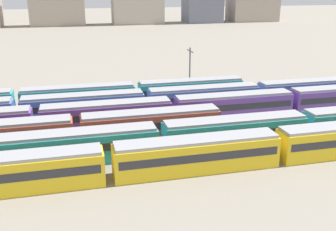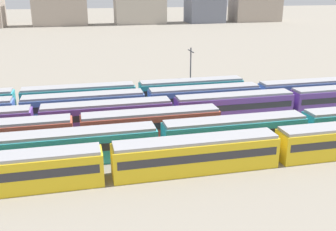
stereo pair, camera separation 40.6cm
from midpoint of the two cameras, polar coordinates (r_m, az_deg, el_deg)
name	(u,v)px [view 2 (the right image)]	position (r m, az deg, el deg)	size (l,w,h in m)	color
train_track_0	(277,146)	(45.76, 15.79, -4.33)	(112.50, 3.06, 3.75)	yellow
train_track_1	(160,139)	(46.10, -0.99, -3.42)	(74.70, 3.06, 3.75)	teal
train_track_3	(173,110)	(56.55, 0.95, 0.79)	(74.70, 3.06, 3.75)	#6B429E
train_track_4	(146,102)	(60.80, -2.99, 2.04)	(74.70, 3.06, 3.75)	#4C70BC
train_track_5	(79,97)	(64.92, -12.60, 2.68)	(55.80, 3.06, 3.75)	teal
catenary_pole_1	(191,69)	(69.78, 3.47, 6.72)	(0.24, 3.20, 8.74)	#4C4C51
distant_building_5	(256,1)	(225.82, 12.68, 15.90)	(25.83, 14.45, 20.95)	#A89989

